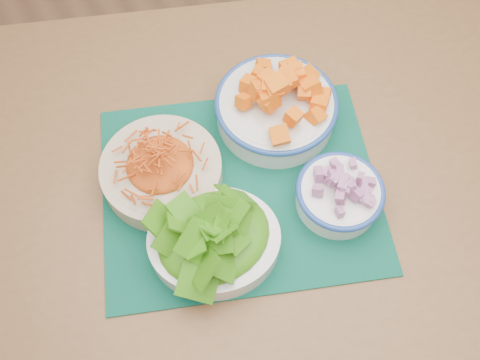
# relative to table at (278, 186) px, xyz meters

# --- Properties ---
(ground) EXTENTS (4.00, 4.00, 0.00)m
(ground) POSITION_rel_table_xyz_m (0.27, -0.09, -0.66)
(ground) COLOR #A97652
(ground) RESTS_ON ground
(table) EXTENTS (1.53, 1.27, 0.75)m
(table) POSITION_rel_table_xyz_m (0.00, 0.00, 0.00)
(table) COLOR brown
(table) RESTS_ON ground
(placemat) EXTENTS (0.62, 0.56, 0.00)m
(placemat) POSITION_rel_table_xyz_m (-0.09, -0.01, 0.09)
(placemat) COLOR #033328
(placemat) RESTS_ON table
(carrot_bowl) EXTENTS (0.27, 0.27, 0.08)m
(carrot_bowl) POSITION_rel_table_xyz_m (-0.21, 0.08, 0.13)
(carrot_bowl) COLOR beige
(carrot_bowl) RESTS_ON placemat
(squash_bowl) EXTENTS (0.29, 0.29, 0.12)m
(squash_bowl) POSITION_rel_table_xyz_m (0.04, 0.09, 0.15)
(squash_bowl) COLOR silver
(squash_bowl) RESTS_ON placemat
(lettuce_bowl) EXTENTS (0.28, 0.26, 0.10)m
(lettuce_bowl) POSITION_rel_table_xyz_m (-0.19, -0.09, 0.14)
(lettuce_bowl) COLOR white
(lettuce_bowl) RESTS_ON placemat
(onion_bowl) EXTENTS (0.16, 0.16, 0.08)m
(onion_bowl) POSITION_rel_table_xyz_m (0.05, -0.12, 0.13)
(onion_bowl) COLOR white
(onion_bowl) RESTS_ON placemat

